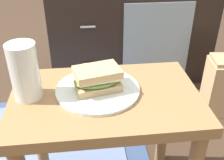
{
  "coord_description": "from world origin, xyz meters",
  "views": [
    {
      "loc": [
        -0.06,
        -0.66,
        0.91
      ],
      "look_at": [
        0.02,
        0.0,
        0.51
      ],
      "focal_mm": 43.52,
      "sensor_mm": 36.0,
      "label": 1
    }
  ],
  "objects_px": {
    "plate": "(98,89)",
    "beer_glass": "(25,73)",
    "sandwich_front": "(97,79)",
    "tv_cabinet": "(129,30)"
  },
  "relations": [
    {
      "from": "plate",
      "to": "beer_glass",
      "type": "xyz_separation_m",
      "value": [
        -0.2,
        -0.01,
        0.07
      ]
    },
    {
      "from": "plate",
      "to": "sandwich_front",
      "type": "relative_size",
      "value": 1.6
    },
    {
      "from": "sandwich_front",
      "to": "tv_cabinet",
      "type": "bearing_deg",
      "value": 74.35
    },
    {
      "from": "plate",
      "to": "tv_cabinet",
      "type": "bearing_deg",
      "value": 74.35
    },
    {
      "from": "plate",
      "to": "beer_glass",
      "type": "height_order",
      "value": "beer_glass"
    },
    {
      "from": "tv_cabinet",
      "to": "plate",
      "type": "height_order",
      "value": "tv_cabinet"
    },
    {
      "from": "plate",
      "to": "sandwich_front",
      "type": "bearing_deg",
      "value": 0.0
    },
    {
      "from": "plate",
      "to": "sandwich_front",
      "type": "distance_m",
      "value": 0.04
    },
    {
      "from": "sandwich_front",
      "to": "plate",
      "type": "bearing_deg",
      "value": 0.0
    },
    {
      "from": "plate",
      "to": "sandwich_front",
      "type": "xyz_separation_m",
      "value": [
        0.0,
        0.0,
        0.04
      ]
    }
  ]
}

